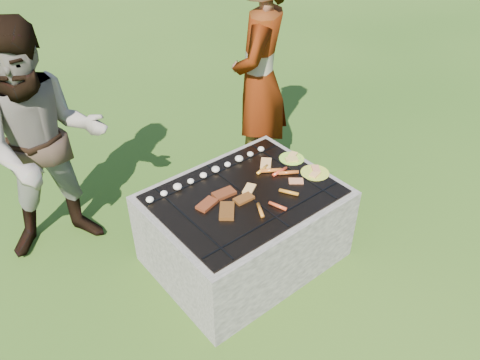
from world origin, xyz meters
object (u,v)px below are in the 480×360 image
at_px(fire_pit, 244,229).
at_px(bystander, 46,146).
at_px(plate_near, 315,173).
at_px(plate_far, 292,159).
at_px(cook, 260,82).

height_order(fire_pit, bystander, bystander).
bearing_deg(bystander, plate_near, -21.58).
bearing_deg(plate_near, plate_far, 90.16).
relative_size(cook, bystander, 1.09).
bearing_deg(fire_pit, plate_near, -13.61).
bearing_deg(plate_near, fire_pit, 166.39).
distance_m(plate_near, bystander, 1.91).
bearing_deg(plate_near, bystander, 142.62).
bearing_deg(plate_far, bystander, 148.90).
xyz_separation_m(plate_far, cook, (0.21, 0.62, 0.36)).
bearing_deg(plate_far, fire_pit, -169.25).
relative_size(fire_pit, cook, 0.67).
relative_size(fire_pit, bystander, 0.73).
distance_m(fire_pit, plate_near, 0.66).
height_order(fire_pit, plate_far, plate_far).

